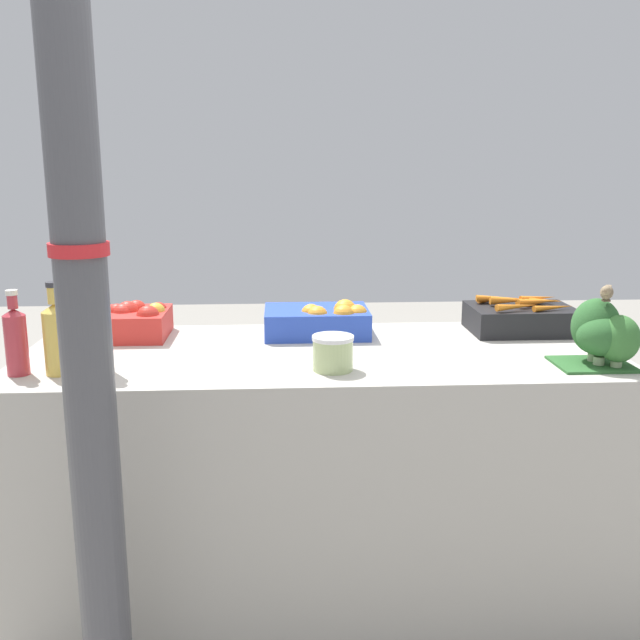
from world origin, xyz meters
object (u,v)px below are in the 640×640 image
(juice_bottle_golden, at_px, (57,336))
(juice_bottle_cloudy, at_px, (98,334))
(support_pole, at_px, (82,297))
(apple_crate, at_px, (118,321))
(juice_bottle_ruby, at_px, (16,339))
(orange_crate, at_px, (321,320))
(broccoli_pile, at_px, (603,334))
(carrot_crate, at_px, (521,317))
(sparrow_bird, at_px, (607,292))
(pickle_jar, at_px, (333,353))

(juice_bottle_golden, height_order, juice_bottle_cloudy, juice_bottle_cloudy)
(support_pole, xyz_separation_m, apple_crate, (-0.11, 0.79, -0.23))
(apple_crate, bearing_deg, juice_bottle_ruby, -113.72)
(orange_crate, height_order, broccoli_pile, broccoli_pile)
(broccoli_pile, relative_size, juice_bottle_cloudy, 0.83)
(orange_crate, xyz_separation_m, carrot_crate, (0.71, 0.01, -0.00))
(carrot_crate, bearing_deg, broccoli_pile, -78.39)
(support_pole, height_order, broccoli_pile, support_pole)
(carrot_crate, bearing_deg, sparrow_bird, -79.70)
(orange_crate, bearing_deg, pickle_jar, -88.93)
(orange_crate, relative_size, juice_bottle_cloudy, 1.32)
(apple_crate, relative_size, pickle_jar, 2.96)
(carrot_crate, distance_m, broccoli_pile, 0.45)
(orange_crate, relative_size, juice_bottle_golden, 1.35)
(juice_bottle_ruby, xyz_separation_m, sparrow_bird, (1.68, -0.03, 0.12))
(broccoli_pile, xyz_separation_m, juice_bottle_golden, (-1.57, 0.01, 0.01))
(orange_crate, xyz_separation_m, sparrow_bird, (0.79, -0.45, 0.17))
(carrot_crate, bearing_deg, juice_bottle_cloudy, -162.44)
(juice_bottle_cloudy, xyz_separation_m, pickle_jar, (0.67, -0.01, -0.06))
(broccoli_pile, distance_m, juice_bottle_golden, 1.57)
(pickle_jar, bearing_deg, carrot_crate, 32.03)
(carrot_crate, height_order, sparrow_bird, sparrow_bird)
(juice_bottle_cloudy, bearing_deg, juice_bottle_golden, -180.00)
(broccoli_pile, height_order, sparrow_bird, sparrow_bird)
(support_pole, height_order, juice_bottle_cloudy, support_pole)
(sparrow_bird, bearing_deg, juice_bottle_cloudy, -62.33)
(juice_bottle_golden, relative_size, juice_bottle_cloudy, 0.98)
(sparrow_bird, bearing_deg, orange_crate, -90.75)
(pickle_jar, relative_size, sparrow_bird, 0.97)
(support_pole, distance_m, apple_crate, 0.83)
(juice_bottle_cloudy, height_order, sparrow_bird, juice_bottle_cloudy)
(broccoli_pile, distance_m, pickle_jar, 0.79)
(orange_crate, height_order, pickle_jar, orange_crate)
(juice_bottle_cloudy, bearing_deg, support_pole, -79.76)
(support_pole, distance_m, pickle_jar, 0.74)
(support_pole, relative_size, apple_crate, 6.27)
(broccoli_pile, relative_size, sparrow_bird, 1.80)
(support_pole, relative_size, pickle_jar, 18.56)
(support_pole, height_order, juice_bottle_golden, support_pole)
(orange_crate, bearing_deg, juice_bottle_golden, -151.32)
(orange_crate, height_order, juice_bottle_ruby, juice_bottle_ruby)
(support_pole, relative_size, juice_bottle_golden, 8.47)
(orange_crate, bearing_deg, support_pole, -126.89)
(orange_crate, distance_m, juice_bottle_cloudy, 0.78)
(carrot_crate, bearing_deg, juice_bottle_golden, -163.72)
(carrot_crate, relative_size, broccoli_pile, 1.60)
(support_pole, bearing_deg, juice_bottle_cloudy, 100.24)
(orange_crate, bearing_deg, carrot_crate, 0.87)
(juice_bottle_ruby, bearing_deg, broccoli_pile, -0.33)
(apple_crate, height_order, orange_crate, orange_crate)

